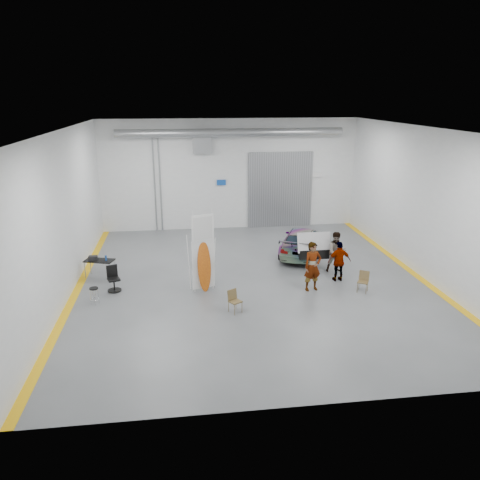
{
  "coord_description": "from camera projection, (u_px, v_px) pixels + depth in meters",
  "views": [
    {
      "loc": [
        -2.8,
        -17.3,
        7.21
      ],
      "look_at": [
        -0.41,
        0.81,
        1.5
      ],
      "focal_mm": 35.0,
      "sensor_mm": 36.0,
      "label": 1
    }
  ],
  "objects": [
    {
      "name": "folding_chair_near",
      "position": [
        235.0,
        306.0,
        16.1
      ],
      "size": [
        0.52,
        0.56,
        0.8
      ],
      "rotation": [
        0.0,
        0.0,
        0.55
      ],
      "color": "brown",
      "rests_on": "ground"
    },
    {
      "name": "work_table",
      "position": [
        98.0,
        260.0,
        19.08
      ],
      "size": [
        1.29,
        0.9,
        0.95
      ],
      "rotation": [
        0.0,
        0.0,
        -0.3
      ],
      "color": "gray",
      "rests_on": "ground"
    },
    {
      "name": "sedan_car",
      "position": [
        302.0,
        241.0,
        21.92
      ],
      "size": [
        3.26,
        4.61,
        1.24
      ],
      "primitive_type": "imported",
      "rotation": [
        0.0,
        0.0,
        2.74
      ],
      "color": "white",
      "rests_on": "ground"
    },
    {
      "name": "person_a",
      "position": [
        313.0,
        266.0,
        17.74
      ],
      "size": [
        0.78,
        0.6,
        1.93
      ],
      "primitive_type": "imported",
      "rotation": [
        0.0,
        0.0,
        0.21
      ],
      "color": "#977852",
      "rests_on": "ground"
    },
    {
      "name": "surfboard_display",
      "position": [
        202.0,
        259.0,
        17.54
      ],
      "size": [
        0.87,
        0.43,
        3.18
      ],
      "rotation": [
        0.0,
        0.0,
        0.3
      ],
      "color": "white",
      "rests_on": "ground"
    },
    {
      "name": "shop_stool",
      "position": [
        94.0,
        296.0,
        16.71
      ],
      "size": [
        0.32,
        0.32,
        0.63
      ],
      "rotation": [
        0.0,
        0.0,
        -0.22
      ],
      "color": "black",
      "rests_on": "ground"
    },
    {
      "name": "trunk_lid",
      "position": [
        314.0,
        240.0,
        19.94
      ],
      "size": [
        1.44,
        0.88,
        0.04
      ],
      "primitive_type": "cube",
      "color": "silver",
      "rests_on": "sedan_car"
    },
    {
      "name": "room_shell",
      "position": [
        251.0,
        172.0,
        19.79
      ],
      "size": [
        14.02,
        16.18,
        6.01
      ],
      "color": "silver",
      "rests_on": "ground"
    },
    {
      "name": "ground",
      "position": [
        253.0,
        281.0,
        18.88
      ],
      "size": [
        16.0,
        16.0,
        0.0
      ],
      "primitive_type": "plane",
      "color": "#585B5F",
      "rests_on": "ground"
    },
    {
      "name": "person_c",
      "position": [
        339.0,
        261.0,
        18.69
      ],
      "size": [
        0.97,
        0.44,
        1.65
      ],
      "primitive_type": "imported",
      "rotation": [
        0.0,
        0.0,
        3.19
      ],
      "color": "brown",
      "rests_on": "ground"
    },
    {
      "name": "person_b",
      "position": [
        337.0,
        252.0,
        19.64
      ],
      "size": [
        0.88,
        0.69,
        1.74
      ],
      "primitive_type": "imported",
      "rotation": [
        0.0,
        0.0,
        0.04
      ],
      "color": "slate",
      "rests_on": "ground"
    },
    {
      "name": "folding_chair_far",
      "position": [
        362.0,
        286.0,
        17.78
      ],
      "size": [
        0.52,
        0.56,
        0.8
      ],
      "rotation": [
        0.0,
        0.0,
        -0.56
      ],
      "color": "brown",
      "rests_on": "ground"
    },
    {
      "name": "office_chair",
      "position": [
        114.0,
        280.0,
        17.84
      ],
      "size": [
        0.55,
        0.57,
        0.98
      ],
      "rotation": [
        0.0,
        0.0,
        0.34
      ],
      "color": "black",
      "rests_on": "ground"
    }
  ]
}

